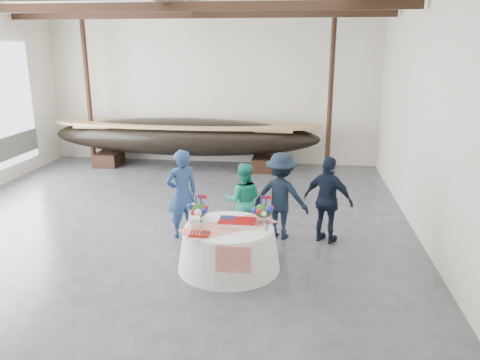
# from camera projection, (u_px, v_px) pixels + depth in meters

# --- Properties ---
(floor) EXTENTS (10.00, 12.00, 0.01)m
(floor) POSITION_uv_depth(u_px,v_px,m) (155.00, 234.00, 9.03)
(floor) COLOR #3D3D42
(floor) RESTS_ON ground
(wall_back) EXTENTS (10.00, 0.02, 4.50)m
(wall_back) POSITION_uv_depth(u_px,v_px,m) (211.00, 89.00, 14.12)
(wall_back) COLOR silver
(wall_back) RESTS_ON ground
(wall_right) EXTENTS (0.02, 12.00, 4.50)m
(wall_right) POSITION_uv_depth(u_px,v_px,m) (439.00, 124.00, 7.79)
(wall_right) COLOR silver
(wall_right) RESTS_ON ground
(pavilion_structure) EXTENTS (9.80, 11.76, 4.50)m
(pavilion_structure) POSITION_uv_depth(u_px,v_px,m) (158.00, 18.00, 8.74)
(pavilion_structure) COLOR black
(pavilion_structure) RESTS_ON ground
(longboat_display) EXTENTS (7.91, 1.58, 1.48)m
(longboat_display) POSITION_uv_depth(u_px,v_px,m) (184.00, 136.00, 13.69)
(longboat_display) COLOR black
(longboat_display) RESTS_ON ground
(banquet_table) EXTENTS (1.67, 1.67, 0.72)m
(banquet_table) POSITION_uv_depth(u_px,v_px,m) (229.00, 247.00, 7.60)
(banquet_table) COLOR white
(banquet_table) RESTS_ON ground
(tabletop_items) EXTENTS (1.55, 1.39, 0.40)m
(tabletop_items) POSITION_uv_depth(u_px,v_px,m) (227.00, 214.00, 7.60)
(tabletop_items) COLOR red
(tabletop_items) RESTS_ON banquet_table
(guest_woman_blue) EXTENTS (0.73, 0.68, 1.68)m
(guest_woman_blue) POSITION_uv_depth(u_px,v_px,m) (182.00, 194.00, 8.74)
(guest_woman_blue) COLOR navy
(guest_woman_blue) RESTS_ON ground
(guest_woman_teal) EXTENTS (0.74, 0.60, 1.44)m
(guest_woman_teal) POSITION_uv_depth(u_px,v_px,m) (243.00, 201.00, 8.73)
(guest_woman_teal) COLOR #1D9877
(guest_woman_teal) RESTS_ON ground
(guest_man_left) EXTENTS (1.18, 0.86, 1.63)m
(guest_man_left) POSITION_uv_depth(u_px,v_px,m) (281.00, 196.00, 8.70)
(guest_man_left) COLOR black
(guest_man_left) RESTS_ON ground
(guest_man_right) EXTENTS (1.02, 0.79, 1.61)m
(guest_man_right) POSITION_uv_depth(u_px,v_px,m) (328.00, 200.00, 8.48)
(guest_man_right) COLOR black
(guest_man_right) RESTS_ON ground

